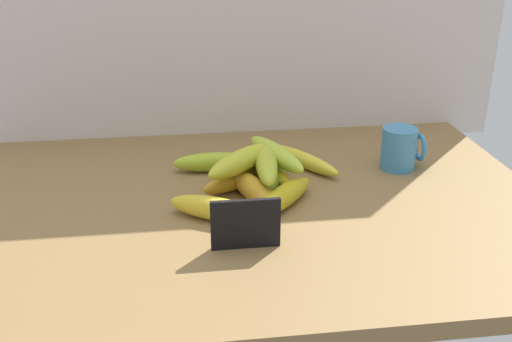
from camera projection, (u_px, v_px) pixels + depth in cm
name	position (u px, v px, depth cm)	size (l,w,h in cm)	color
counter_top	(251.00, 209.00, 110.53)	(110.00, 76.00, 3.00)	olive
chalkboard_sign	(246.00, 226.00, 93.76)	(11.00, 1.80, 8.40)	black
coffee_mug	(400.00, 148.00, 122.81)	(8.68, 7.18, 8.72)	teal
banana_0	(282.00, 197.00, 107.20)	(17.91, 4.03, 4.03)	gold
banana_1	(272.00, 179.00, 115.03)	(20.12, 3.51, 3.51)	#8BBC35
banana_2	(216.00, 209.00, 102.90)	(17.47, 4.15, 4.15)	gold
banana_3	(303.00, 160.00, 124.27)	(19.46, 3.24, 3.24)	yellow
banana_4	(214.00, 162.00, 122.25)	(16.41, 3.98, 3.98)	#A0BA27
banana_5	(254.00, 190.00, 109.80)	(16.96, 4.30, 4.30)	gold
banana_6	(240.00, 178.00, 115.06)	(17.57, 3.86, 3.86)	#C08D20
banana_7	(269.00, 171.00, 118.80)	(17.55, 3.54, 3.54)	yellow
banana_8	(276.00, 154.00, 117.03)	(19.35, 3.85, 3.85)	#B0C635
banana_9	(266.00, 164.00, 112.36)	(18.24, 4.05, 4.05)	#ADBB2F
banana_10	(241.00, 161.00, 112.34)	(17.90, 4.30, 4.30)	gold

